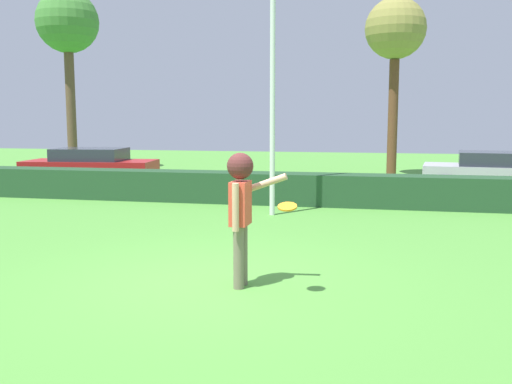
# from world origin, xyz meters

# --- Properties ---
(ground_plane) EXTENTS (60.00, 60.00, 0.00)m
(ground_plane) POSITION_xyz_m (0.00, 0.00, 0.00)
(ground_plane) COLOR #52993B
(person) EXTENTS (0.77, 0.56, 1.79)m
(person) POSITION_xyz_m (0.39, -0.08, 1.15)
(person) COLOR #766C58
(person) RESTS_ON ground
(frisbee) EXTENTS (0.24, 0.24, 0.09)m
(frisbee) POSITION_xyz_m (1.06, -0.41, 1.16)
(frisbee) COLOR orange
(lamppost) EXTENTS (0.24, 0.24, 6.94)m
(lamppost) POSITION_xyz_m (-0.22, 5.58, 3.79)
(lamppost) COLOR silver
(lamppost) RESTS_ON ground
(hedge_row) EXTENTS (28.42, 0.90, 0.81)m
(hedge_row) POSITION_xyz_m (0.00, 7.33, 0.41)
(hedge_row) COLOR #234729
(hedge_row) RESTS_ON ground
(parked_car_red) EXTENTS (4.36, 2.16, 1.25)m
(parked_car_red) POSITION_xyz_m (-7.09, 9.90, 0.69)
(parked_car_red) COLOR #B21E1E
(parked_car_red) RESTS_ON ground
(parked_car_silver) EXTENTS (4.37, 2.20, 1.25)m
(parked_car_silver) POSITION_xyz_m (5.63, 10.47, 0.69)
(parked_car_silver) COLOR #B7B7BC
(parked_car_silver) RESTS_ON ground
(oak_tree) EXTENTS (2.28, 2.28, 6.71)m
(oak_tree) POSITION_xyz_m (2.70, 15.28, 5.40)
(oak_tree) COLOR brown
(oak_tree) RESTS_ON ground
(birch_tree) EXTENTS (2.61, 2.61, 7.57)m
(birch_tree) POSITION_xyz_m (-10.77, 15.24, 6.10)
(birch_tree) COLOR brown
(birch_tree) RESTS_ON ground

